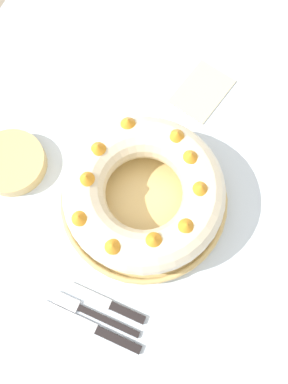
{
  "coord_description": "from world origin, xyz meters",
  "views": [
    {
      "loc": [
        -0.21,
        -0.07,
        1.51
      ],
      "look_at": [
        -0.01,
        0.02,
        0.8
      ],
      "focal_mm": 35.0,
      "sensor_mm": 36.0,
      "label": 1
    }
  ],
  "objects_px": {
    "fork": "(90,313)",
    "serving_dish": "(144,200)",
    "napkin": "(202,91)",
    "cake_knife": "(112,306)",
    "side_bowl": "(12,163)",
    "serving_knife": "(98,330)",
    "bundt_cake": "(144,192)"
  },
  "relations": [
    {
      "from": "serving_dish",
      "to": "side_bowl",
      "type": "height_order",
      "value": "side_bowl"
    },
    {
      "from": "fork",
      "to": "side_bowl",
      "type": "relative_size",
      "value": 1.23
    },
    {
      "from": "napkin",
      "to": "serving_knife",
      "type": "bearing_deg",
      "value": -179.8
    },
    {
      "from": "side_bowl",
      "to": "napkin",
      "type": "bearing_deg",
      "value": -42.93
    },
    {
      "from": "fork",
      "to": "side_bowl",
      "type": "distance_m",
      "value": 0.36
    },
    {
      "from": "serving_knife",
      "to": "serving_dish",
      "type": "bearing_deg",
      "value": 0.47
    },
    {
      "from": "serving_knife",
      "to": "napkin",
      "type": "bearing_deg",
      "value": -3.81
    },
    {
      "from": "napkin",
      "to": "side_bowl",
      "type": "bearing_deg",
      "value": 137.07
    },
    {
      "from": "bundt_cake",
      "to": "cake_knife",
      "type": "height_order",
      "value": "bundt_cake"
    },
    {
      "from": "serving_dish",
      "to": "serving_knife",
      "type": "bearing_deg",
      "value": -175.53
    },
    {
      "from": "fork",
      "to": "serving_knife",
      "type": "bearing_deg",
      "value": -124.25
    },
    {
      "from": "bundt_cake",
      "to": "side_bowl",
      "type": "distance_m",
      "value": 0.31
    },
    {
      "from": "side_bowl",
      "to": "serving_dish",
      "type": "bearing_deg",
      "value": -82.76
    },
    {
      "from": "serving_dish",
      "to": "fork",
      "type": "height_order",
      "value": "serving_dish"
    },
    {
      "from": "serving_dish",
      "to": "serving_knife",
      "type": "relative_size",
      "value": 1.68
    },
    {
      "from": "serving_dish",
      "to": "cake_knife",
      "type": "height_order",
      "value": "serving_dish"
    },
    {
      "from": "serving_knife",
      "to": "bundt_cake",
      "type": "bearing_deg",
      "value": 0.49
    },
    {
      "from": "serving_dish",
      "to": "fork",
      "type": "distance_m",
      "value": 0.25
    },
    {
      "from": "napkin",
      "to": "cake_knife",
      "type": "bearing_deg",
      "value": -179.24
    },
    {
      "from": "fork",
      "to": "serving_dish",
      "type": "bearing_deg",
      "value": 3.51
    },
    {
      "from": "serving_knife",
      "to": "side_bowl",
      "type": "distance_m",
      "value": 0.4
    },
    {
      "from": "serving_knife",
      "to": "fork",
      "type": "bearing_deg",
      "value": 46.62
    },
    {
      "from": "fork",
      "to": "cake_knife",
      "type": "xyz_separation_m",
      "value": [
        0.03,
        -0.03,
        0.0
      ]
    },
    {
      "from": "bundt_cake",
      "to": "napkin",
      "type": "height_order",
      "value": "bundt_cake"
    },
    {
      "from": "serving_dish",
      "to": "bundt_cake",
      "type": "distance_m",
      "value": 0.06
    },
    {
      "from": "bundt_cake",
      "to": "side_bowl",
      "type": "height_order",
      "value": "bundt_cake"
    },
    {
      "from": "napkin",
      "to": "serving_dish",
      "type": "bearing_deg",
      "value": 176.32
    },
    {
      "from": "fork",
      "to": "napkin",
      "type": "relative_size",
      "value": 1.27
    },
    {
      "from": "fork",
      "to": "serving_knife",
      "type": "xyz_separation_m",
      "value": [
        -0.02,
        -0.03,
        -0.0
      ]
    },
    {
      "from": "bundt_cake",
      "to": "side_bowl",
      "type": "relative_size",
      "value": 2.2
    },
    {
      "from": "cake_knife",
      "to": "fork",
      "type": "bearing_deg",
      "value": 131.35
    },
    {
      "from": "napkin",
      "to": "fork",
      "type": "bearing_deg",
      "value": 177.25
    }
  ]
}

